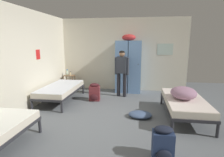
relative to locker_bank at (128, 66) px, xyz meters
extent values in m
plane|color=slate|center=(-0.24, -2.63, -0.97)|extent=(9.30, 9.30, 0.00)
cube|color=beige|center=(-0.24, 0.31, 0.37)|extent=(4.69, 0.06, 2.67)
cube|color=beige|center=(-2.56, -2.63, 0.37)|extent=(0.06, 5.81, 2.67)
cube|color=#B7CCBC|center=(1.29, 0.28, 0.58)|extent=(0.55, 0.01, 0.40)
cube|color=red|center=(-2.52, -1.61, 0.48)|extent=(0.01, 0.20, 0.28)
cube|color=#6B93C6|center=(-0.23, 0.00, -0.04)|extent=(0.44, 0.52, 1.85)
cylinder|color=black|center=(-0.11, -0.27, 0.08)|extent=(0.02, 0.03, 0.02)
cube|color=#6B93C6|center=(0.23, 0.00, -0.04)|extent=(0.44, 0.52, 1.85)
cylinder|color=black|center=(0.35, -0.27, 0.08)|extent=(0.02, 0.03, 0.02)
ellipsoid|color=red|center=(0.00, 0.00, 0.99)|extent=(0.48, 0.36, 0.22)
cylinder|color=brown|center=(-2.40, -0.21, -0.69)|extent=(0.03, 0.03, 0.55)
cylinder|color=brown|center=(-2.05, -0.21, -0.69)|extent=(0.03, 0.03, 0.55)
cylinder|color=brown|center=(-2.40, 0.06, -0.69)|extent=(0.03, 0.03, 0.55)
cylinder|color=brown|center=(-2.05, 0.06, -0.69)|extent=(0.03, 0.03, 0.55)
cube|color=brown|center=(-2.23, -0.07, -0.78)|extent=(0.38, 0.30, 0.02)
cube|color=brown|center=(-2.23, -0.07, -0.41)|extent=(0.38, 0.30, 0.02)
cylinder|color=#28282D|center=(1.91, -1.23, -0.83)|extent=(0.06, 0.06, 0.28)
cylinder|color=#28282D|center=(1.07, -1.23, -0.83)|extent=(0.06, 0.06, 0.28)
cylinder|color=#28282D|center=(1.91, -3.07, -0.83)|extent=(0.06, 0.06, 0.28)
cylinder|color=#28282D|center=(1.07, -3.07, -0.83)|extent=(0.06, 0.06, 0.28)
cube|color=#28282D|center=(1.49, -2.15, -0.66)|extent=(0.90, 1.90, 0.06)
cube|color=beige|center=(1.49, -2.15, -0.56)|extent=(0.87, 1.84, 0.14)
cube|color=silver|center=(1.49, -2.15, -0.48)|extent=(0.86, 1.82, 0.01)
cylinder|color=#28282D|center=(-2.40, -3.39, -0.83)|extent=(0.06, 0.06, 0.28)
cylinder|color=#28282D|center=(-1.56, -3.39, -0.83)|extent=(0.06, 0.06, 0.28)
cylinder|color=#28282D|center=(-2.40, -2.33, -0.83)|extent=(0.06, 0.06, 0.28)
cylinder|color=#28282D|center=(-1.56, -2.33, -0.83)|extent=(0.06, 0.06, 0.28)
cylinder|color=#28282D|center=(-2.40, -0.49, -0.83)|extent=(0.06, 0.06, 0.28)
cylinder|color=#28282D|center=(-1.56, -0.49, -0.83)|extent=(0.06, 0.06, 0.28)
cube|color=#28282D|center=(-1.98, -1.41, -0.66)|extent=(0.90, 1.90, 0.06)
cube|color=beige|center=(-1.98, -1.41, -0.56)|extent=(0.87, 1.84, 0.14)
cube|color=silver|center=(-1.98, -1.41, -0.48)|extent=(0.86, 1.82, 0.01)
ellipsoid|color=gray|center=(1.44, -2.21, -0.34)|extent=(0.59, 0.67, 0.28)
cylinder|color=black|center=(-0.07, -0.63, -0.57)|extent=(0.12, 0.12, 0.79)
cylinder|color=black|center=(-0.28, -0.60, -0.57)|extent=(0.12, 0.12, 0.79)
cube|color=#333842|center=(-0.18, -0.62, 0.10)|extent=(0.36, 0.24, 0.54)
cylinder|color=#333842|center=(0.02, -0.65, 0.06)|extent=(0.08, 0.08, 0.56)
cylinder|color=#333842|center=(-0.38, -0.58, 0.06)|extent=(0.08, 0.08, 0.56)
sphere|color=#936B4C|center=(-0.18, -0.62, 0.46)|extent=(0.19, 0.19, 0.19)
ellipsoid|color=black|center=(-0.18, -0.62, 0.51)|extent=(0.18, 0.18, 0.11)
cylinder|color=silver|center=(-2.31, -0.05, -0.31)|extent=(0.07, 0.07, 0.19)
cylinder|color=#2666B2|center=(-2.31, -0.05, -0.20)|extent=(0.04, 0.04, 0.03)
cylinder|color=beige|center=(-2.16, -0.11, -0.34)|extent=(0.05, 0.05, 0.13)
cylinder|color=black|center=(-2.16, -0.11, -0.26)|extent=(0.03, 0.03, 0.03)
cube|color=maroon|center=(-0.97, -1.19, -0.74)|extent=(0.34, 0.27, 0.46)
ellipsoid|color=#42191E|center=(-0.95, -1.34, -0.82)|extent=(0.25, 0.10, 0.20)
ellipsoid|color=#42191E|center=(-0.97, -1.19, -0.47)|extent=(0.31, 0.24, 0.10)
cube|color=black|center=(-1.07, -1.06, -0.72)|extent=(0.05, 0.03, 0.32)
cube|color=black|center=(-0.89, -1.05, -0.72)|extent=(0.05, 0.03, 0.32)
cube|color=navy|center=(0.79, -3.91, -0.74)|extent=(0.33, 0.25, 0.46)
ellipsoid|color=black|center=(0.80, -4.06, -0.82)|extent=(0.24, 0.09, 0.20)
ellipsoid|color=black|center=(0.79, -3.91, -0.47)|extent=(0.29, 0.23, 0.10)
cube|color=black|center=(0.70, -3.78, -0.72)|extent=(0.05, 0.03, 0.32)
cube|color=black|center=(0.88, -3.77, -0.72)|extent=(0.05, 0.03, 0.32)
ellipsoid|color=#42567A|center=(0.45, -2.31, -0.90)|extent=(0.57, 0.45, 0.14)
camera|label=1|loc=(0.40, -6.58, 0.84)|focal=29.43mm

